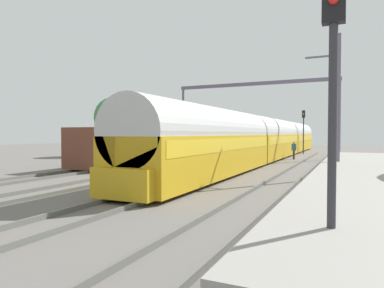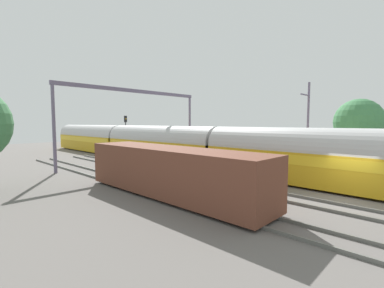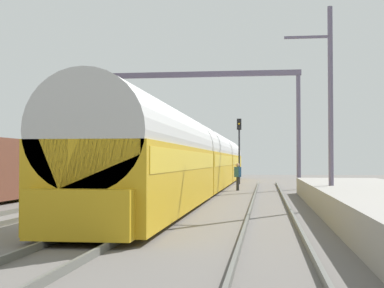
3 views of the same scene
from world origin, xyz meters
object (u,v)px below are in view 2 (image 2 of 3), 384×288
(person_crossing, at_px, (177,151))
(catenary_gantry, at_px, (136,108))
(railway_signal_far, at_px, (126,130))
(freight_car, at_px, (170,171))
(passenger_train, at_px, (159,144))

(person_crossing, height_order, catenary_gantry, catenary_gantry)
(railway_signal_far, distance_m, catenary_gantry, 9.59)
(person_crossing, bearing_deg, freight_car, 88.73)
(passenger_train, relative_size, catenary_gantry, 2.91)
(passenger_train, relative_size, railway_signal_far, 9.30)
(freight_car, bearing_deg, passenger_train, 53.38)
(freight_car, relative_size, railway_signal_far, 2.46)
(passenger_train, xyz_separation_m, person_crossing, (2.27, -0.44, -0.94))
(person_crossing, bearing_deg, catenary_gantry, 21.57)
(passenger_train, distance_m, freight_car, 14.01)
(railway_signal_far, relative_size, catenary_gantry, 0.31)
(catenary_gantry, bearing_deg, freight_car, -116.55)
(passenger_train, xyz_separation_m, catenary_gantry, (-2.09, 1.30, 3.95))
(freight_car, xyz_separation_m, person_crossing, (10.63, 10.80, -0.44))
(railway_signal_far, bearing_deg, person_crossing, -87.97)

